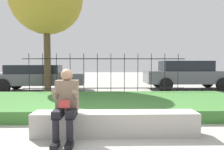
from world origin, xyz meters
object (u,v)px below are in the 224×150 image
(person_seated_reader, at_px, (66,102))
(car_parked_left, at_px, (38,77))
(stone_bench, at_px, (115,125))
(car_parked_right, at_px, (188,74))

(person_seated_reader, xyz_separation_m, car_parked_left, (-2.66, 6.91, 0.03))
(person_seated_reader, distance_m, car_parked_left, 7.40)
(person_seated_reader, height_order, car_parked_left, car_parked_left)
(stone_bench, bearing_deg, car_parked_left, 117.83)
(stone_bench, relative_size, car_parked_right, 0.67)
(stone_bench, xyz_separation_m, person_seated_reader, (-0.85, -0.26, 0.48))
(car_parked_left, bearing_deg, person_seated_reader, -72.96)
(person_seated_reader, relative_size, car_parked_right, 0.28)
(car_parked_right, xyz_separation_m, car_parked_left, (-7.55, -0.58, -0.08))
(person_seated_reader, bearing_deg, stone_bench, 16.85)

